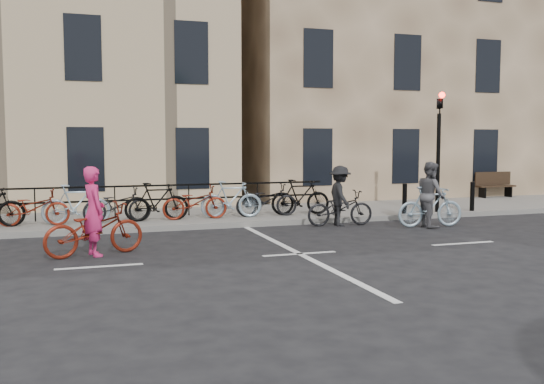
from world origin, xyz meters
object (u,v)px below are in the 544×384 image
object	(u,v)px
traffic_light	(439,137)
cyclist_pink	(94,225)
cyclist_dark	(340,202)
cyclist_grey	(430,201)
bench	(494,184)

from	to	relation	value
traffic_light	cyclist_pink	xyz separation A→B (m)	(-10.24, -3.16, -1.82)
cyclist_pink	cyclist_dark	distance (m)	6.98
cyclist_grey	cyclist_dark	distance (m)	2.43
bench	cyclist_pink	world-z (taller)	cyclist_pink
traffic_light	cyclist_pink	world-z (taller)	traffic_light
bench	cyclist_grey	size ratio (longest dim) A/B	0.85
cyclist_grey	traffic_light	bearing A→B (deg)	-30.78
cyclist_grey	cyclist_dark	bearing A→B (deg)	72.92
bench	cyclist_dark	distance (m)	9.45
cyclist_pink	bench	bearing A→B (deg)	-83.33
cyclist_dark	bench	bearing A→B (deg)	-58.35
traffic_light	cyclist_dark	size ratio (longest dim) A/B	2.04
cyclist_pink	cyclist_grey	bearing A→B (deg)	-98.32
traffic_light	cyclist_grey	xyz separation A→B (m)	(-1.45, -1.84, -1.73)
traffic_light	cyclist_dark	world-z (taller)	traffic_light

